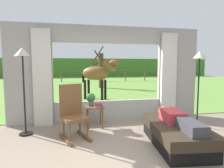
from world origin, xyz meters
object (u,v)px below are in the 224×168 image
(recliner_sofa, at_px, (176,134))
(reclining_person, at_px, (178,119))
(floor_lamp_right, at_px, (199,66))
(horse, at_px, (97,74))
(potted_plant, at_px, (91,99))
(pasture_tree, at_px, (101,69))
(rocking_chair, at_px, (73,112))
(side_table, at_px, (94,110))
(floor_lamp_left, at_px, (23,65))
(book_stack, at_px, (98,105))

(recliner_sofa, xyz_separation_m, reclining_person, (0.00, -0.05, 0.30))
(floor_lamp_right, xyz_separation_m, horse, (-1.98, 4.18, -0.34))
(recliner_sofa, distance_m, reclining_person, 0.31)
(potted_plant, xyz_separation_m, horse, (0.60, 3.67, 0.45))
(reclining_person, relative_size, horse, 0.83)
(recliner_sofa, xyz_separation_m, pasture_tree, (-0.07, 9.44, 1.04))
(rocking_chair, relative_size, potted_plant, 3.50)
(side_table, xyz_separation_m, floor_lamp_right, (2.49, -0.45, 1.07))
(floor_lamp_left, bearing_deg, floor_lamp_right, -3.67)
(floor_lamp_right, bearing_deg, side_table, 169.77)
(potted_plant, distance_m, pasture_tree, 8.16)
(book_stack, bearing_deg, rocking_chair, -139.18)
(side_table, relative_size, floor_lamp_right, 0.28)
(reclining_person, distance_m, floor_lamp_left, 3.32)
(side_table, bearing_deg, book_stack, -35.02)
(recliner_sofa, distance_m, side_table, 1.96)
(rocking_chair, height_order, pasture_tree, pasture_tree)
(book_stack, xyz_separation_m, pasture_tree, (1.23, 8.14, 0.69))
(reclining_person, bearing_deg, potted_plant, 141.52)
(side_table, height_order, book_stack, book_stack)
(side_table, distance_m, pasture_tree, 8.23)
(book_stack, height_order, pasture_tree, pasture_tree)
(reclining_person, distance_m, rocking_chair, 2.08)
(recliner_sofa, height_order, reclining_person, reclining_person)
(rocking_chair, relative_size, pasture_tree, 0.40)
(rocking_chair, bearing_deg, floor_lamp_left, 138.49)
(horse, bearing_deg, side_table, 26.79)
(recliner_sofa, relative_size, potted_plant, 5.60)
(book_stack, height_order, floor_lamp_right, floor_lamp_right)
(recliner_sofa, distance_m, book_stack, 1.87)
(side_table, relative_size, horse, 0.30)
(reclining_person, distance_m, horse, 5.26)
(side_table, xyz_separation_m, book_stack, (0.09, -0.06, 0.14))
(book_stack, bearing_deg, floor_lamp_right, -9.14)
(reclining_person, xyz_separation_m, pasture_tree, (-0.07, 9.49, 0.73))
(recliner_sofa, relative_size, reclining_person, 1.25)
(book_stack, distance_m, floor_lamp_right, 2.61)
(recliner_sofa, height_order, floor_lamp_left, floor_lamp_left)
(potted_plant, height_order, book_stack, potted_plant)
(reclining_person, xyz_separation_m, potted_plant, (-1.47, 1.47, 0.18))
(recliner_sofa, bearing_deg, side_table, 142.14)
(reclining_person, bearing_deg, book_stack, 140.49)
(rocking_chair, bearing_deg, book_stack, 20.28)
(book_stack, bearing_deg, potted_plant, 144.10)
(rocking_chair, distance_m, pasture_tree, 8.88)
(side_table, xyz_separation_m, pasture_tree, (1.32, 8.08, 0.83))
(reclining_person, relative_size, potted_plant, 4.49)
(reclining_person, height_order, rocking_chair, rocking_chair)
(recliner_sofa, bearing_deg, floor_lamp_right, 46.08)
(recliner_sofa, height_order, pasture_tree, pasture_tree)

